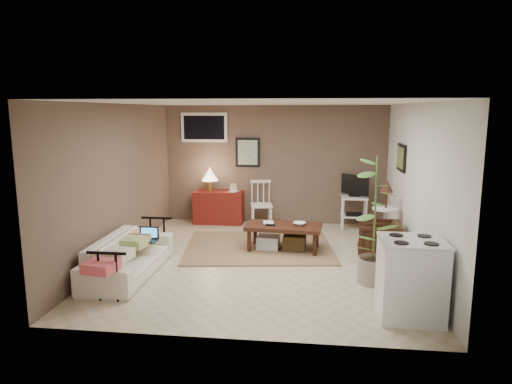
# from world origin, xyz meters

# --- Properties ---
(floor) EXTENTS (5.00, 5.00, 0.00)m
(floor) POSITION_xyz_m (0.00, 0.00, 0.00)
(floor) COLOR #C1B293
(floor) RESTS_ON ground
(art_back) EXTENTS (0.50, 0.03, 0.60)m
(art_back) POSITION_xyz_m (-0.55, 2.48, 1.45)
(art_back) COLOR black
(art_right) EXTENTS (0.03, 0.60, 0.45)m
(art_right) POSITION_xyz_m (2.23, 1.05, 1.52)
(art_right) COLOR black
(window) EXTENTS (0.96, 0.03, 0.60)m
(window) POSITION_xyz_m (-1.45, 2.48, 1.95)
(window) COLOR white
(rug) EXTENTS (2.67, 2.24, 0.02)m
(rug) POSITION_xyz_m (-0.12, 0.66, 0.01)
(rug) COLOR #81614B
(rug) RESTS_ON floor
(coffee_table) EXTENTS (1.28, 0.74, 0.46)m
(coffee_table) POSITION_xyz_m (0.30, 0.54, 0.26)
(coffee_table) COLOR #3D1B10
(coffee_table) RESTS_ON floor
(sofa) EXTENTS (0.54, 1.86, 0.73)m
(sofa) POSITION_xyz_m (-1.80, -0.83, 0.36)
(sofa) COLOR beige
(sofa) RESTS_ON floor
(sofa_pillows) EXTENTS (0.36, 1.77, 0.13)m
(sofa_pillows) POSITION_xyz_m (-1.76, -1.05, 0.45)
(sofa_pillows) COLOR beige
(sofa_pillows) RESTS_ON sofa
(sofa_end_rails) EXTENTS (0.50, 1.86, 0.63)m
(sofa_end_rails) POSITION_xyz_m (-1.69, -0.83, 0.31)
(sofa_end_rails) COLOR black
(sofa_end_rails) RESTS_ON floor
(laptop) EXTENTS (0.29, 0.21, 0.20)m
(laptop) POSITION_xyz_m (-1.62, -0.51, 0.47)
(laptop) COLOR black
(laptop) RESTS_ON sofa
(red_console) EXTENTS (1.00, 0.44, 1.16)m
(red_console) POSITION_xyz_m (-1.14, 2.27, 0.40)
(red_console) COLOR maroon
(red_console) RESTS_ON floor
(spindle_chair) EXTENTS (0.48, 0.48, 0.91)m
(spindle_chair) POSITION_xyz_m (-0.23, 2.13, 0.43)
(spindle_chair) COLOR white
(spindle_chair) RESTS_ON floor
(tv_stand) EXTENTS (0.50, 0.48, 1.06)m
(tv_stand) POSITION_xyz_m (1.59, 2.16, 0.56)
(tv_stand) COLOR white
(tv_stand) RESTS_ON floor
(side_table) EXTENTS (0.44, 0.44, 1.17)m
(side_table) POSITION_xyz_m (1.98, 0.86, 0.72)
(side_table) COLOR white
(side_table) RESTS_ON floor
(armchair) EXTENTS (0.67, 0.70, 0.66)m
(armchair) POSITION_xyz_m (1.81, 0.29, 0.33)
(armchair) COLOR black
(armchair) RESTS_ON floor
(potted_plant) EXTENTS (0.44, 0.44, 1.75)m
(potted_plant) POSITION_xyz_m (1.58, -0.76, 0.93)
(potted_plant) COLOR gray
(potted_plant) RESTS_ON floor
(stove) EXTENTS (0.70, 0.65, 0.91)m
(stove) POSITION_xyz_m (1.85, -1.76, 0.45)
(stove) COLOR white
(stove) RESTS_ON floor
(bowl) EXTENTS (0.21, 0.10, 0.20)m
(bowl) POSITION_xyz_m (0.56, 0.55, 0.54)
(bowl) COLOR #3D1B10
(bowl) RESTS_ON coffee_table
(book_table) EXTENTS (0.17, 0.04, 0.23)m
(book_table) POSITION_xyz_m (-0.04, 0.63, 0.55)
(book_table) COLOR #3D1B10
(book_table) RESTS_ON coffee_table
(book_console) EXTENTS (0.17, 0.08, 0.23)m
(book_console) POSITION_xyz_m (-0.88, 2.25, 0.78)
(book_console) COLOR #3D1B10
(book_console) RESTS_ON red_console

